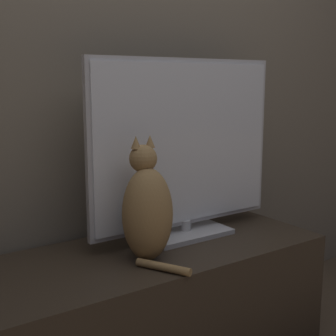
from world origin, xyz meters
TOP-DOWN VIEW (x-y plane):
  - wall_back at (0.00, 1.22)m, footprint 4.80×0.05m
  - tv_stand at (0.00, 0.90)m, footprint 1.37×0.55m
  - tv at (0.21, 0.98)m, footprint 0.88×0.22m
  - cat at (-0.07, 0.84)m, footprint 0.20×0.31m

SIDE VIEW (x-z plane):
  - tv_stand at x=0.00m, z-range 0.00..0.48m
  - cat at x=-0.07m, z-range 0.44..0.89m
  - tv at x=0.21m, z-range 0.48..1.20m
  - wall_back at x=0.00m, z-range 0.00..2.60m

